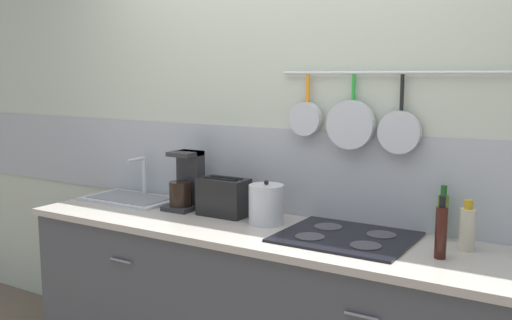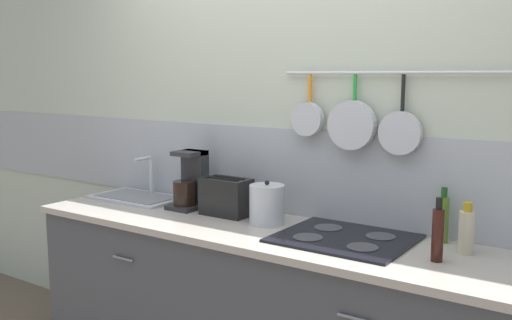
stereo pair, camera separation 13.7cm
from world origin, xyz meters
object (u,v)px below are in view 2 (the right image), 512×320
coffee_maker (191,184)px  bottle_vinegar (438,233)px  bottle_sesame_oil (467,231)px  bottle_dish_soap (443,218)px  toaster (226,197)px  kettle (267,204)px

coffee_maker → bottle_vinegar: bearing=-6.5°
coffee_maker → bottle_sesame_oil: 1.50m
bottle_dish_soap → bottle_vinegar: bottle_vinegar is taller
bottle_dish_soap → toaster: bearing=-172.6°
kettle → bottle_sesame_oil: (0.95, 0.07, -0.00)m
coffee_maker → bottle_sesame_oil: bearing=0.3°
toaster → bottle_sesame_oil: bearing=1.7°
kettle → bottle_vinegar: bottle_vinegar is taller
kettle → bottle_sesame_oil: kettle is taller
toaster → kettle: bearing=-6.1°
coffee_maker → bottle_sesame_oil: (1.50, 0.01, -0.04)m
toaster → bottle_sesame_oil: bottle_sesame_oil is taller
bottle_dish_soap → bottle_sesame_oil: bottle_dish_soap is taller
toaster → bottle_dish_soap: (1.10, 0.14, 0.01)m
toaster → kettle: size_ratio=1.26×
coffee_maker → toaster: bearing=-6.0°
kettle → toaster: bearing=173.9°
toaster → bottle_vinegar: bearing=-6.6°
kettle → bottle_vinegar: size_ratio=0.85×
bottle_vinegar → coffee_maker: bearing=173.5°
toaster → bottle_sesame_oil: (1.23, 0.04, -0.00)m
kettle → bottle_dish_soap: 0.84m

